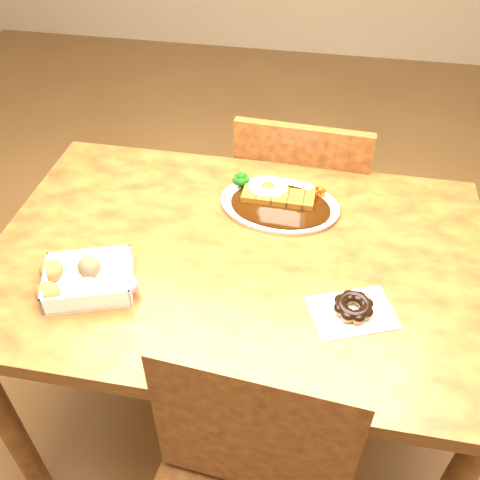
% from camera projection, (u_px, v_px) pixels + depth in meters
% --- Properties ---
extents(ground, '(6.00, 6.00, 0.00)m').
position_uv_depth(ground, '(239.00, 415.00, 1.79)').
color(ground, brown).
rests_on(ground, ground).
extents(table, '(1.20, 0.80, 0.75)m').
position_uv_depth(table, '(239.00, 281.00, 1.35)').
color(table, '#4A1E0E').
rests_on(table, ground).
extents(chair_far, '(0.44, 0.44, 0.87)m').
position_uv_depth(chair_far, '(300.00, 209.00, 1.84)').
color(chair_far, '#4A1E0E').
rests_on(chair_far, ground).
extents(katsu_curry_plate, '(0.33, 0.25, 0.06)m').
position_uv_depth(katsu_curry_plate, '(278.00, 201.00, 1.41)').
color(katsu_curry_plate, white).
rests_on(katsu_curry_plate, table).
extents(donut_box, '(0.23, 0.20, 0.05)m').
position_uv_depth(donut_box, '(86.00, 280.00, 1.18)').
color(donut_box, white).
rests_on(donut_box, table).
extents(pon_de_ring, '(0.21, 0.18, 0.03)m').
position_uv_depth(pon_de_ring, '(353.00, 307.00, 1.14)').
color(pon_de_ring, silver).
rests_on(pon_de_ring, table).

